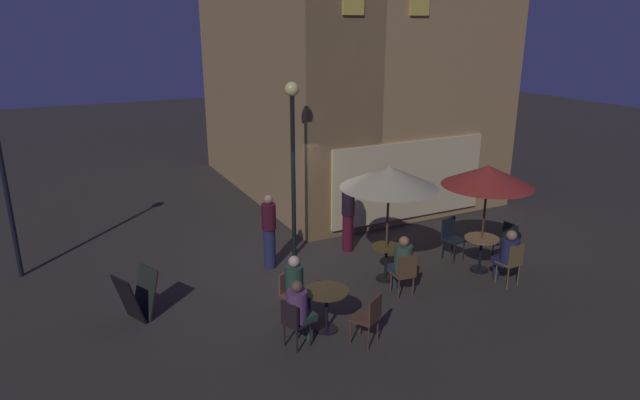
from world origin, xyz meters
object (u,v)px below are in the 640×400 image
object	(u,v)px
street_lamp_near_corner	(293,137)
cafe_chair_3	(451,235)
cafe_chair_5	(294,320)
cafe_chair_0	(405,272)
patron_standing_4	(348,215)
patron_seated_3	(299,308)
cafe_chair_1	(512,261)
cafe_chair_4	(291,290)
patron_standing_5	(269,231)
menu_sandwich_board	(137,296)
patio_umbrella_0	(389,178)
cafe_chair_6	(369,315)
cafe_chair_2	(507,239)
patron_seated_2	(296,284)
cafe_table_1	(481,247)
patron_seated_1	(508,253)
cafe_table_0	(386,257)
patron_seated_0	(402,261)
patio_umbrella_1	(488,176)
cafe_table_2	(327,300)

from	to	relation	value
street_lamp_near_corner	cafe_chair_3	xyz separation A→B (m)	(3.16, -1.80, -2.24)
cafe_chair_3	cafe_chair_5	bearing A→B (deg)	-79.98
cafe_chair_0	patron_standing_4	size ratio (longest dim) A/B	0.51
street_lamp_near_corner	patron_standing_4	distance (m)	2.32
patron_seated_3	cafe_chair_1	bearing A→B (deg)	-18.35
cafe_chair_4	patron_standing_4	world-z (taller)	patron_standing_4
cafe_chair_1	patron_standing_5	size ratio (longest dim) A/B	0.55
menu_sandwich_board	cafe_chair_3	xyz separation A→B (m)	(6.96, -0.39, 0.11)
patio_umbrella_0	patron_standing_4	xyz separation A→B (m)	(0.06, 1.76, -1.36)
cafe_chair_6	cafe_chair_3	bearing A→B (deg)	-88.40
patio_umbrella_0	cafe_chair_6	world-z (taller)	patio_umbrella_0
cafe_chair_2	cafe_chair_3	bearing A→B (deg)	-42.81
patron_seated_2	cafe_chair_5	bearing A→B (deg)	-51.22
cafe_table_1	patio_umbrella_0	bearing A→B (deg)	165.14
cafe_chair_6	cafe_chair_4	bearing A→B (deg)	-3.30
menu_sandwich_board	patio_umbrella_0	distance (m)	5.35
cafe_chair_3	patron_seated_1	distance (m)	1.58
cafe_table_1	patron_standing_4	xyz separation A→B (m)	(-2.05, 2.32, 0.34)
cafe_table_0	cafe_chair_2	world-z (taller)	cafe_chair_2
cafe_chair_0	cafe_chair_2	xyz separation A→B (m)	(3.03, 0.33, 0.03)
patron_seated_1	patron_seated_3	distance (m)	4.85
menu_sandwich_board	patron_seated_1	xyz separation A→B (m)	(7.15, -1.95, 0.22)
cafe_table_1	patron_standing_4	size ratio (longest dim) A/B	0.44
cafe_chair_3	patron_standing_4	distance (m)	2.43
cafe_chair_0	patio_umbrella_0	bearing A→B (deg)	0.00
cafe_chair_4	patron_standing_4	xyz separation A→B (m)	(2.47, 2.23, 0.39)
street_lamp_near_corner	patron_seated_0	size ratio (longest dim) A/B	3.22
cafe_table_1	patron_seated_3	world-z (taller)	patron_seated_3
patron_seated_2	patron_seated_3	bearing A→B (deg)	-45.41
street_lamp_near_corner	cafe_chair_4	world-z (taller)	street_lamp_near_corner
patio_umbrella_0	cafe_chair_4	xyz separation A→B (m)	(-2.41, -0.48, -1.74)
cafe_chair_5	cafe_chair_3	bearing A→B (deg)	1.64
patron_seated_2	menu_sandwich_board	bearing A→B (deg)	-139.56
patron_standing_5	patio_umbrella_1	bearing A→B (deg)	-79.74
street_lamp_near_corner	patron_seated_1	xyz separation A→B (m)	(3.35, -3.37, -2.14)
menu_sandwich_board	patron_seated_1	world-z (taller)	patron_seated_1
street_lamp_near_corner	patron_seated_1	distance (m)	5.21
menu_sandwich_board	patron_seated_3	distance (m)	3.15
cafe_chair_0	cafe_chair_1	xyz separation A→B (m)	(2.24, -0.62, 0.03)
cafe_chair_5	cafe_chair_1	bearing A→B (deg)	-17.86
cafe_table_2	cafe_chair_2	bearing A→B (deg)	8.80
cafe_chair_1	cafe_chair_2	size ratio (longest dim) A/B	1.01
cafe_chair_4	patron_seated_1	bearing A→B (deg)	55.89
patron_standing_5	patron_seated_0	bearing A→B (deg)	-101.94
cafe_chair_0	cafe_chair_4	xyz separation A→B (m)	(-2.33, 0.33, -0.01)
cafe_chair_2	cafe_chair_6	size ratio (longest dim) A/B	1.02
patron_seated_1	patron_standing_4	world-z (taller)	patron_standing_4
cafe_table_1	patron_standing_4	distance (m)	3.11
menu_sandwich_board	cafe_chair_0	world-z (taller)	menu_sandwich_board
cafe_chair_4	cafe_table_0	bearing A→B (deg)	77.19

